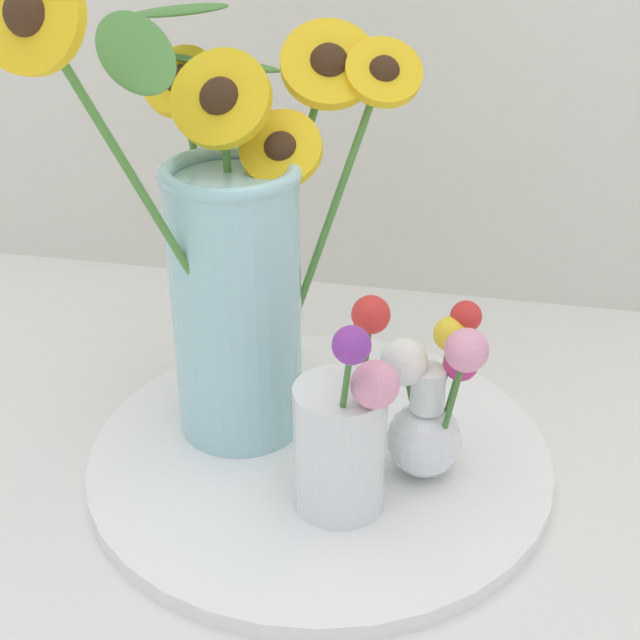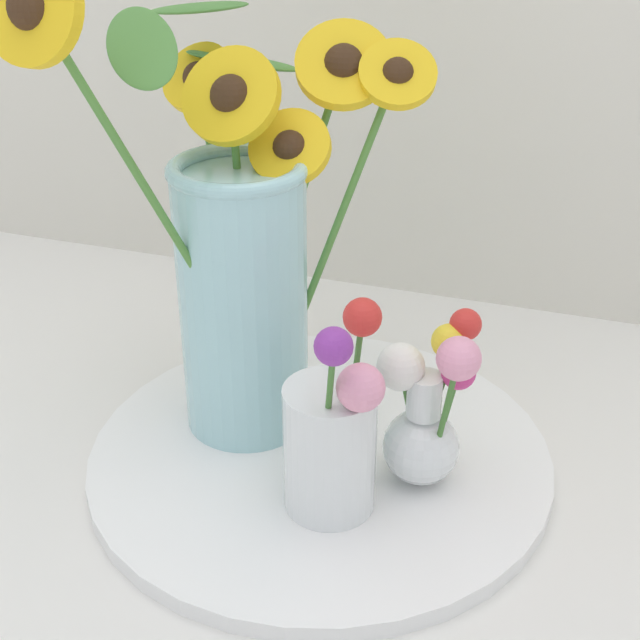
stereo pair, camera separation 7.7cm
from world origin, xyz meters
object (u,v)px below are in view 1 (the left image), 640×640
Objects in this scene: vase_small_center at (344,435)px; vase_bulb_right at (430,406)px; mason_jar_sunflowers at (235,267)px; serving_tray at (320,456)px.

vase_bulb_right is (0.07, 0.06, -0.00)m from vase_small_center.
mason_jar_sunflowers reaches higher than vase_small_center.
mason_jar_sunflowers is 2.76× the size of vase_bulb_right.
mason_jar_sunflowers is 0.18m from vase_small_center.
vase_small_center reaches higher than serving_tray.
serving_tray is at bearing 116.19° from vase_small_center.
mason_jar_sunflowers is at bearing 166.83° from vase_bulb_right.
serving_tray is at bearing 173.44° from vase_bulb_right.
serving_tray is 2.20× the size of vase_small_center.
serving_tray is 0.11m from vase_small_center.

